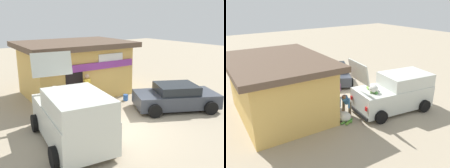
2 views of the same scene
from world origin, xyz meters
TOP-DOWN VIEW (x-y plane):
  - ground_plane at (0.00, 0.00)m, footprint 60.00×60.00m
  - storefront_bar at (0.35, 5.22)m, footprint 6.30×4.93m
  - delivery_van at (-2.64, -0.11)m, footprint 2.74×4.60m
  - parked_sedan at (3.06, 0.02)m, footprint 4.34×3.47m
  - vendor_standing at (-0.32, 2.71)m, footprint 0.48×0.48m
  - customer_bending at (-1.87, 2.63)m, footprint 0.68×0.71m
  - unloaded_banana_pile at (-2.18, 2.96)m, footprint 0.97×0.94m
  - paint_bucket at (1.88, 2.41)m, footprint 0.26×0.26m

SIDE VIEW (x-z plane):
  - ground_plane at x=0.00m, z-range 0.00..0.00m
  - paint_bucket at x=1.88m, z-range 0.00..0.32m
  - unloaded_banana_pile at x=-2.18m, z-range -0.01..0.48m
  - parked_sedan at x=3.06m, z-range -0.02..1.21m
  - customer_bending at x=-1.87m, z-range 0.14..1.49m
  - delivery_van at x=-2.64m, z-range -0.50..2.48m
  - vendor_standing at x=-0.32m, z-range 0.14..1.84m
  - storefront_bar at x=0.35m, z-range 0.04..3.05m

